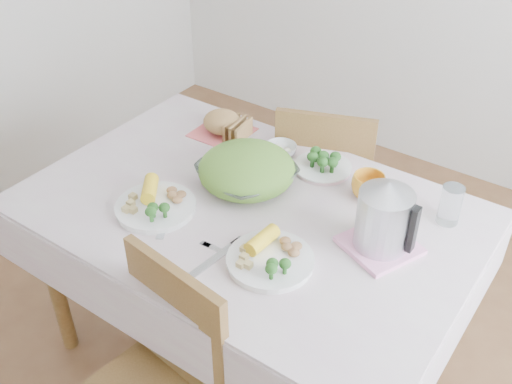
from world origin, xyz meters
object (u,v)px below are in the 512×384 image
Objects in this scene: dining_table at (249,288)px; dinner_plate_right at (270,261)px; salad_bowl at (247,176)px; chair_far at (326,183)px; electric_kettle at (384,217)px; yellow_mug at (368,187)px; dinner_plate_left at (156,207)px.

dining_table is 0.49m from dinner_plate_right.
dining_table is 4.36× the size of salad_bowl.
chair_far is at bearing 86.58° from salad_bowl.
electric_kettle reaches higher than chair_far.
electric_kettle is (0.45, 0.07, 0.51)m from dining_table.
salad_bowl is at bearing -155.23° from yellow_mug.
dinner_plate_right is (0.46, 0.00, 0.00)m from dinner_plate_left.
dinner_plate_right is at bearing -40.57° from dining_table.
electric_kettle is (0.50, -0.59, 0.42)m from chair_far.
yellow_mug is at bearing 24.77° from salad_bowl.
electric_kettle is (0.15, -0.21, 0.08)m from yellow_mug.
dinner_plate_left is 1.02× the size of dinner_plate_right.
chair_far is 0.92m from dinner_plate_left.
dining_table is 6.02× the size of electric_kettle.
chair_far is 2.82× the size of salad_bowl.
salad_bowl is at bearing 66.09° from chair_far.
dinner_plate_left is 0.46m from dinner_plate_right.
yellow_mug reaches higher than dinner_plate_right.
chair_far is at bearing 135.17° from electric_kettle.
salad_bowl reaches higher than dinner_plate_left.
salad_bowl is 0.54m from electric_kettle.
electric_kettle is (0.23, 0.25, 0.11)m from dinner_plate_right.
dinner_plate_left is 2.33× the size of yellow_mug.
dinner_plate_right is at bearing -100.45° from yellow_mug.
dinner_plate_right is at bearing 0.47° from dinner_plate_left.
electric_kettle is at bearing -54.94° from yellow_mug.
chair_far is at bearing 93.94° from dining_table.
dining_table is at bearing 38.38° from dinner_plate_left.
chair_far is (-0.04, 0.65, 0.09)m from dining_table.
dining_table is 12.01× the size of yellow_mug.
yellow_mug is at bearing 40.74° from dinner_plate_left.
electric_kettle is at bearing 47.32° from dinner_plate_right.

